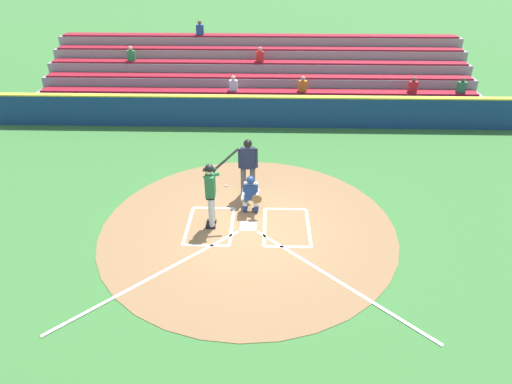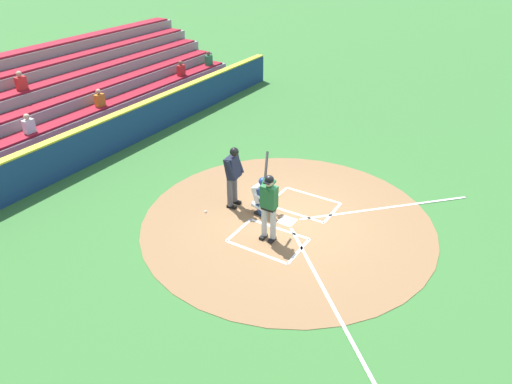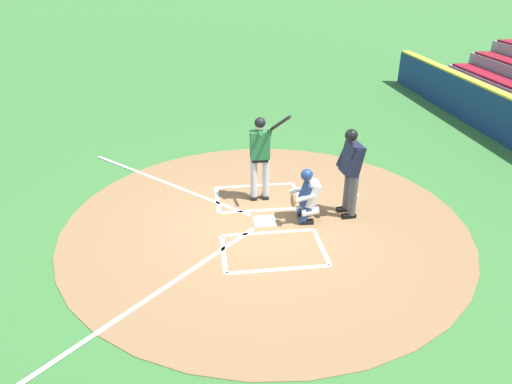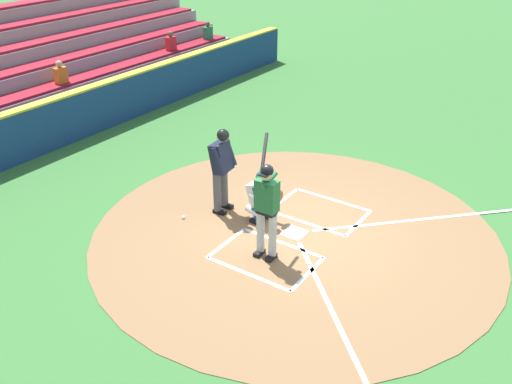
% 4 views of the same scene
% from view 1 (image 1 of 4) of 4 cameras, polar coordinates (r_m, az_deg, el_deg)
% --- Properties ---
extents(ground_plane, '(120.00, 120.00, 0.00)m').
position_cam_1_polar(ground_plane, '(11.82, -1.04, -4.59)').
color(ground_plane, '#387033').
extents(dirt_circle, '(8.00, 8.00, 0.01)m').
position_cam_1_polar(dirt_circle, '(11.82, -1.04, -4.57)').
color(dirt_circle, olive).
rests_on(dirt_circle, ground).
extents(home_plate_and_chalk, '(7.93, 4.91, 0.01)m').
position_cam_1_polar(home_plate_and_chalk, '(11.10, -1.24, -7.12)').
color(home_plate_and_chalk, white).
rests_on(home_plate_and_chalk, dirt_circle).
extents(batter, '(0.92, 0.72, 2.13)m').
position_cam_1_polar(batter, '(11.35, -6.00, 0.18)').
color(batter, '#BCBCBC').
rests_on(batter, ground).
extents(catcher, '(0.59, 0.63, 1.13)m').
position_cam_1_polar(catcher, '(12.20, -0.66, -0.11)').
color(catcher, black).
rests_on(catcher, ground).
extents(plate_umpire, '(0.60, 0.45, 1.86)m').
position_cam_1_polar(plate_umpire, '(12.76, -1.09, 3.81)').
color(plate_umpire, '#4C4C51').
rests_on(plate_umpire, ground).
extents(baseball, '(0.07, 0.07, 0.07)m').
position_cam_1_polar(baseball, '(13.72, -4.03, 0.82)').
color(baseball, white).
rests_on(baseball, ground).
extents(backstop_wall, '(22.00, 0.36, 1.31)m').
position_cam_1_polar(backstop_wall, '(18.26, -0.02, 10.67)').
color(backstop_wall, navy).
rests_on(backstop_wall, ground).
extents(bleacher_stand, '(20.00, 5.10, 3.45)m').
position_cam_1_polar(bleacher_stand, '(21.81, 0.28, 14.89)').
color(bleacher_stand, gray).
rests_on(bleacher_stand, ground).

